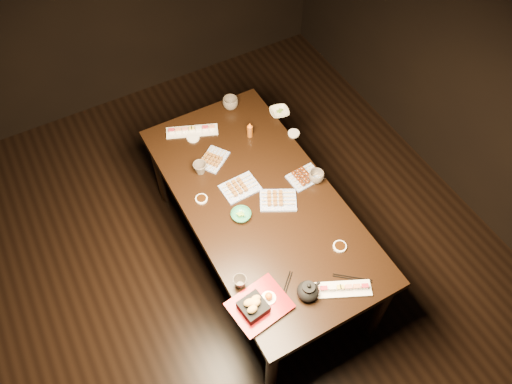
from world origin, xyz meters
TOP-DOWN VIEW (x-y plane):
  - ground at (0.00, 0.00)m, footprint 5.00×5.00m
  - dining_table at (0.31, 0.37)m, footprint 1.22×1.93m
  - sushi_platter_near at (0.40, -0.37)m, footprint 0.35×0.23m
  - sushi_platter_far at (0.18, 1.10)m, footprint 0.36×0.22m
  - yakitori_plate_center at (0.24, 0.51)m, footprint 0.24×0.18m
  - yakitori_plate_right at (0.40, 0.31)m, footprint 0.27×0.25m
  - yakitori_plate_left at (0.20, 0.80)m, footprint 0.25×0.23m
  - tsukune_plate at (0.64, 0.38)m, footprint 0.21×0.16m
  - edamame_bowl_green at (0.15, 0.32)m, footprint 0.16×0.16m
  - edamame_bowl_cream at (0.79, 0.95)m, footprint 0.16×0.16m
  - tempura_tray at (-0.04, -0.24)m, footprint 0.34×0.28m
  - teacup_near_left at (-0.07, -0.08)m, footprint 0.10×0.10m
  - teacup_mid_right at (0.70, 0.33)m, footprint 0.12×0.12m
  - teacup_far_left at (0.08, 0.75)m, footprint 0.11×0.11m
  - teacup_far_right at (0.52, 1.18)m, footprint 0.12×0.12m
  - teapot at (0.22, -0.31)m, footprint 0.16×0.16m
  - condiment_bottle at (0.51, 0.87)m, footprint 0.04×0.04m
  - sauce_dish_west at (-0.01, 0.55)m, footprint 0.11×0.11m
  - sauce_dish_east at (0.78, 0.74)m, footprint 0.10×0.10m
  - sauce_dish_se at (0.55, -0.15)m, footprint 0.11×0.11m
  - sauce_dish_nw at (0.16, 1.04)m, footprint 0.11×0.11m
  - chopsticks_near at (0.14, -0.22)m, footprint 0.18×0.17m
  - chopsticks_se at (0.50, -0.34)m, footprint 0.18×0.15m

SIDE VIEW (x-z plane):
  - ground at x=0.00m, z-range 0.00..0.00m
  - dining_table at x=0.31m, z-range 0.00..0.75m
  - chopsticks_se at x=0.50m, z-range 0.75..0.76m
  - chopsticks_near at x=0.14m, z-range 0.75..0.76m
  - sauce_dish_west at x=-0.01m, z-range 0.75..0.76m
  - sauce_dish_east at x=0.78m, z-range 0.75..0.76m
  - sauce_dish_se at x=0.55m, z-range 0.75..0.76m
  - sauce_dish_nw at x=0.16m, z-range 0.75..0.77m
  - edamame_bowl_cream at x=0.79m, z-range 0.75..0.78m
  - edamame_bowl_green at x=0.15m, z-range 0.75..0.79m
  - sushi_platter_near at x=0.40m, z-range 0.75..0.79m
  - sushi_platter_far at x=0.18m, z-range 0.75..0.79m
  - yakitori_plate_left at x=0.20m, z-range 0.75..0.80m
  - tsukune_plate at x=0.64m, z-range 0.75..0.80m
  - yakitori_plate_right at x=0.40m, z-range 0.75..0.81m
  - yakitori_plate_center at x=0.24m, z-range 0.75..0.81m
  - teacup_near_left at x=-0.07m, z-range 0.75..0.82m
  - teacup_mid_right at x=0.70m, z-range 0.75..0.83m
  - teacup_far_left at x=0.08m, z-range 0.75..0.83m
  - teacup_far_right at x=0.52m, z-range 0.75..0.84m
  - tempura_tray at x=-0.04m, z-range 0.75..0.86m
  - condiment_bottle at x=0.51m, z-range 0.75..0.87m
  - teapot at x=0.22m, z-range 0.75..0.87m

